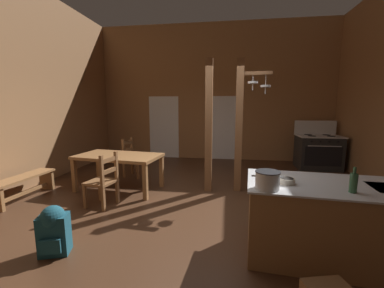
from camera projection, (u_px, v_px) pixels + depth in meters
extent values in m
cube|color=#422819|center=(198.00, 212.00, 4.15)|extent=(8.17, 8.98, 0.10)
cube|color=#93663F|center=(214.00, 93.00, 7.87)|extent=(8.17, 0.14, 4.30)
cube|color=white|center=(164.00, 127.00, 8.21)|extent=(1.00, 0.01, 2.05)
cube|color=white|center=(225.00, 128.00, 7.92)|extent=(0.84, 0.01, 2.05)
cube|color=olive|center=(345.00, 224.00, 2.74)|extent=(2.17, 1.08, 0.86)
cube|color=silver|center=(349.00, 186.00, 2.68)|extent=(2.24, 1.14, 0.02)
cube|color=black|center=(330.00, 236.00, 3.22)|extent=(1.99, 0.21, 0.10)
cube|color=black|center=(318.00, 153.00, 6.80)|extent=(1.11, 0.78, 0.90)
cube|color=black|center=(323.00, 157.00, 6.43)|extent=(0.93, 0.02, 0.52)
cylinder|color=silver|center=(325.00, 146.00, 6.36)|extent=(0.83, 0.04, 0.02)
cube|color=silver|center=(319.00, 136.00, 6.73)|extent=(1.15, 0.82, 0.03)
cube|color=silver|center=(315.00, 128.00, 7.05)|extent=(1.14, 0.06, 0.40)
cylinder|color=black|center=(331.00, 136.00, 6.54)|extent=(0.20, 0.20, 0.01)
cylinder|color=black|center=(312.00, 136.00, 6.61)|extent=(0.20, 0.20, 0.01)
cylinder|color=black|center=(327.00, 135.00, 6.84)|extent=(0.20, 0.20, 0.01)
cylinder|color=black|center=(308.00, 135.00, 6.90)|extent=(0.20, 0.20, 0.01)
cylinder|color=black|center=(338.00, 142.00, 6.31)|extent=(0.04, 0.03, 0.04)
cylinder|color=black|center=(329.00, 142.00, 6.34)|extent=(0.04, 0.03, 0.04)
cylinder|color=black|center=(320.00, 142.00, 6.36)|extent=(0.04, 0.03, 0.04)
cylinder|color=black|center=(312.00, 141.00, 6.39)|extent=(0.04, 0.03, 0.04)
cube|color=brown|center=(239.00, 127.00, 4.90)|extent=(0.15, 0.15, 2.65)
cube|color=brown|center=(254.00, 73.00, 4.69)|extent=(0.67, 0.12, 0.06)
cylinder|color=silver|center=(253.00, 77.00, 4.70)|extent=(0.01, 0.01, 0.16)
cylinder|color=silver|center=(253.00, 83.00, 4.72)|extent=(0.20, 0.20, 0.04)
cylinder|color=silver|center=(253.00, 87.00, 4.73)|extent=(0.02, 0.02, 0.14)
cylinder|color=silver|center=(266.00, 79.00, 4.66)|extent=(0.01, 0.01, 0.23)
cylinder|color=silver|center=(265.00, 86.00, 4.68)|extent=(0.20, 0.20, 0.04)
cylinder|color=silver|center=(265.00, 90.00, 4.69)|extent=(0.02, 0.02, 0.14)
cube|color=brown|center=(209.00, 127.00, 4.89)|extent=(0.14, 0.14, 2.65)
cube|color=olive|center=(119.00, 156.00, 5.05)|extent=(1.80, 1.11, 0.06)
cube|color=olive|center=(99.00, 167.00, 5.69)|extent=(0.09, 0.09, 0.68)
cube|color=olive|center=(162.00, 171.00, 5.26)|extent=(0.09, 0.09, 0.68)
cube|color=olive|center=(74.00, 176.00, 4.94)|extent=(0.09, 0.09, 0.68)
cube|color=olive|center=(145.00, 182.00, 4.52)|extent=(0.09, 0.09, 0.68)
cube|color=brown|center=(135.00, 159.00, 6.05)|extent=(0.50, 0.50, 0.04)
cube|color=brown|center=(145.00, 167.00, 6.21)|extent=(0.06, 0.06, 0.41)
cube|color=brown|center=(138.00, 171.00, 5.85)|extent=(0.06, 0.06, 0.41)
cube|color=brown|center=(132.00, 156.00, 6.28)|extent=(0.06, 0.06, 0.95)
cube|color=brown|center=(124.00, 159.00, 5.92)|extent=(0.06, 0.06, 0.95)
cube|color=brown|center=(127.00, 143.00, 6.04)|extent=(0.09, 0.38, 0.07)
cube|color=brown|center=(128.00, 150.00, 6.07)|extent=(0.09, 0.38, 0.07)
cube|color=brown|center=(101.00, 182.00, 4.25)|extent=(0.52, 0.52, 0.04)
cube|color=brown|center=(85.00, 197.00, 4.17)|extent=(0.06, 0.06, 0.41)
cube|color=brown|center=(100.00, 190.00, 4.52)|extent=(0.06, 0.06, 0.41)
cube|color=brown|center=(102.00, 184.00, 4.00)|extent=(0.06, 0.06, 0.95)
cube|color=brown|center=(117.00, 178.00, 4.36)|extent=(0.06, 0.06, 0.95)
cube|color=brown|center=(109.00, 160.00, 4.12)|extent=(0.11, 0.38, 0.07)
cube|color=brown|center=(109.00, 171.00, 4.15)|extent=(0.11, 0.38, 0.07)
cube|color=olive|center=(23.00, 177.00, 4.56)|extent=(0.42, 1.25, 0.04)
cube|color=olive|center=(47.00, 180.00, 5.13)|extent=(0.31, 0.07, 0.40)
cube|color=olive|center=(24.00, 193.00, 4.61)|extent=(0.11, 1.03, 0.06)
cube|color=#194756|center=(54.00, 235.00, 2.88)|extent=(0.37, 0.31, 0.48)
cube|color=#194756|center=(50.00, 246.00, 2.76)|extent=(0.23, 0.13, 0.17)
cylinder|color=black|center=(67.00, 229.00, 3.02)|extent=(0.05, 0.05, 0.38)
cylinder|color=black|center=(50.00, 230.00, 2.99)|extent=(0.05, 0.05, 0.38)
sphere|color=#194756|center=(53.00, 217.00, 2.85)|extent=(0.34, 0.34, 0.27)
cylinder|color=silver|center=(267.00, 180.00, 2.54)|extent=(0.25, 0.25, 0.18)
cylinder|color=black|center=(268.00, 172.00, 2.53)|extent=(0.26, 0.26, 0.01)
cylinder|color=silver|center=(254.00, 176.00, 2.56)|extent=(0.05, 0.02, 0.02)
cylinder|color=silver|center=(282.00, 177.00, 2.52)|extent=(0.05, 0.02, 0.02)
cylinder|color=#B2A893|center=(287.00, 181.00, 2.73)|extent=(0.18, 0.18, 0.06)
cylinder|color=black|center=(287.00, 178.00, 2.72)|extent=(0.14, 0.14, 0.00)
cylinder|color=#2D5638|center=(353.00, 183.00, 2.44)|extent=(0.07, 0.07, 0.19)
cylinder|color=#2D5638|center=(355.00, 170.00, 2.42)|extent=(0.03, 0.03, 0.07)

